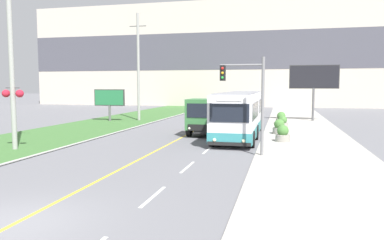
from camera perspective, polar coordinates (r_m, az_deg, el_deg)
The scene contains 14 objects.
ground_plane at distance 11.24m, azimuth -25.52°, elevation -14.13°, with size 300.00×300.00×0.00m, color slate.
lane_marking_centre at distance 11.87m, azimuth -21.10°, elevation -12.91°, with size 2.88×140.00×0.01m.
apartment_block_background at distance 69.81m, azimuth 7.97°, elevation 9.80°, with size 80.00×8.04×18.55m.
city_bus at distance 27.12m, azimuth 7.45°, elevation 0.93°, with size 2.68×12.50×3.19m.
dump_truck at distance 27.51m, azimuth 2.20°, elevation 0.47°, with size 2.43×6.22×2.70m.
utility_pole_near at distance 23.48m, azimuth -25.86°, elevation 9.04°, with size 1.80×0.44×11.52m.
utility_pole_far at distance 39.74m, azimuth -8.18°, elevation 8.02°, with size 1.80×0.28×11.12m.
traffic_light_mast at distance 19.38m, azimuth 8.65°, elevation 4.10°, with size 2.28×0.32×5.09m.
billboard_large at distance 40.16m, azimuth 18.09°, elevation 5.99°, with size 4.88×0.24×5.76m.
billboard_small at distance 39.57m, azimuth -12.47°, elevation 3.19°, with size 3.30×0.24×3.28m.
planter_round_near at distance 24.63m, azimuth 13.66°, elevation -2.12°, with size 0.92×0.92×1.07m.
planter_round_second at distance 28.48m, azimuth 13.15°, elevation -1.10°, with size 0.95×0.95×1.10m.
planter_round_third at distance 32.33m, azimuth 13.64°, elevation -0.40°, with size 0.91×0.91×1.07m.
planter_round_far at distance 36.18m, azimuth 13.43°, elevation 0.23°, with size 0.99×0.99×1.13m.
Camera 1 is at (6.79, -8.19, 3.62)m, focal length 35.00 mm.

